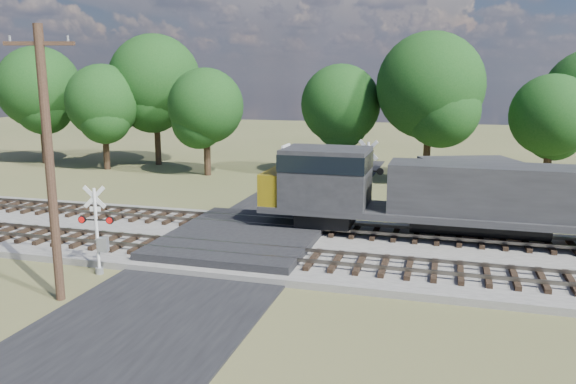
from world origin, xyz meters
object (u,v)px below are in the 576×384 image
(crossing_signal_near, at_px, (99,238))
(crossing_signal_far, at_px, (366,187))
(equipment_shed, at_px, (474,192))
(utility_pole, at_px, (49,160))

(crossing_signal_near, relative_size, crossing_signal_far, 0.81)
(crossing_signal_far, bearing_deg, equipment_shed, -162.26)
(crossing_signal_far, distance_m, utility_pole, 17.66)
(equipment_shed, bearing_deg, utility_pole, -154.25)
(utility_pole, bearing_deg, crossing_signal_far, 43.38)
(crossing_signal_near, relative_size, equipment_shed, 0.57)
(crossing_signal_far, xyz_separation_m, utility_pole, (-8.96, -14.87, 3.23))
(crossing_signal_far, height_order, equipment_shed, crossing_signal_far)
(crossing_signal_near, bearing_deg, crossing_signal_far, 43.15)
(crossing_signal_far, bearing_deg, utility_pole, 68.00)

